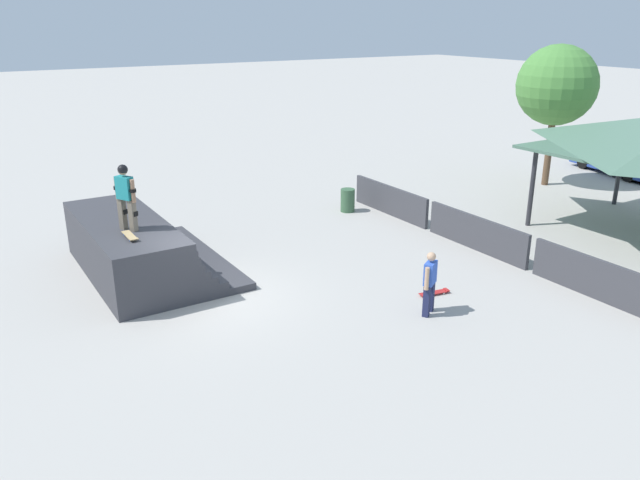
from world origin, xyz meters
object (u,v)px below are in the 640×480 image
(bystander_walking, at_px, (430,280))
(trash_bin, at_px, (348,200))
(skater_on_deck, at_px, (125,193))
(skateboard_on_ground, at_px, (435,292))
(tree_beside_pavilion, at_px, (557,86))
(skateboard_on_deck, at_px, (130,236))
(parked_car_blue, at_px, (619,160))

(bystander_walking, height_order, trash_bin, bystander_walking)
(skater_on_deck, xyz_separation_m, bystander_walking, (5.42, 5.56, -1.70))
(skateboard_on_ground, xyz_separation_m, tree_beside_pavilion, (-6.05, 11.65, 4.10))
(skateboard_on_deck, xyz_separation_m, trash_bin, (-3.27, 8.84, -1.22))
(tree_beside_pavilion, bearing_deg, parked_car_blue, 84.95)
(skateboard_on_ground, distance_m, tree_beside_pavilion, 13.76)
(skateboard_on_ground, bearing_deg, trash_bin, 82.94)
(skater_on_deck, distance_m, tree_beside_pavilion, 18.24)
(skateboard_on_deck, relative_size, parked_car_blue, 0.18)
(parked_car_blue, bearing_deg, bystander_walking, -58.54)
(skateboard_on_ground, bearing_deg, bystander_walking, -130.75)
(skater_on_deck, relative_size, tree_beside_pavilion, 0.30)
(skateboard_on_deck, xyz_separation_m, skateboard_on_ground, (4.02, 6.62, -1.59))
(bystander_walking, relative_size, trash_bin, 1.87)
(bystander_walking, bearing_deg, parked_car_blue, -10.90)
(skater_on_deck, height_order, skateboard_on_deck, skater_on_deck)
(skateboard_on_ground, bearing_deg, skater_on_deck, 153.99)
(skateboard_on_deck, height_order, bystander_walking, skateboard_on_deck)
(skateboard_on_deck, height_order, trash_bin, skateboard_on_deck)
(trash_bin, bearing_deg, skateboard_on_deck, -69.71)
(skater_on_deck, bearing_deg, bystander_walking, 17.45)
(skater_on_deck, bearing_deg, tree_beside_pavilion, 65.99)
(skateboard_on_deck, distance_m, bystander_walking, 7.48)
(skateboard_on_ground, relative_size, parked_car_blue, 0.18)
(parked_car_blue, bearing_deg, skateboard_on_ground, -59.80)
(skateboard_on_ground, xyz_separation_m, parked_car_blue, (-5.65, 16.17, 0.54))
(skater_on_deck, relative_size, skateboard_on_ground, 2.02)
(bystander_walking, bearing_deg, trash_bin, 37.35)
(tree_beside_pavilion, xyz_separation_m, trash_bin, (-1.25, -9.43, -3.74))
(bystander_walking, height_order, parked_car_blue, bystander_walking)
(bystander_walking, xyz_separation_m, tree_beside_pavilion, (-6.78, 12.55, 3.28))
(skateboard_on_deck, xyz_separation_m, bystander_walking, (4.76, 5.72, -0.76))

